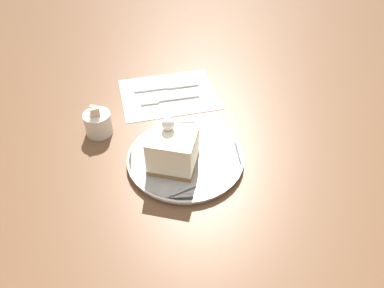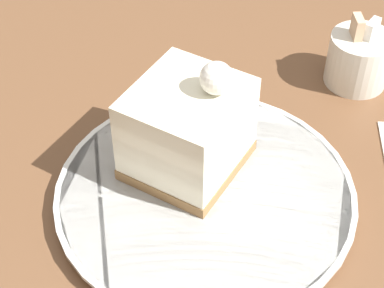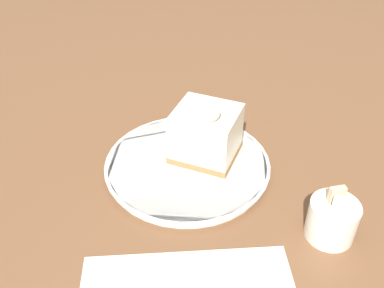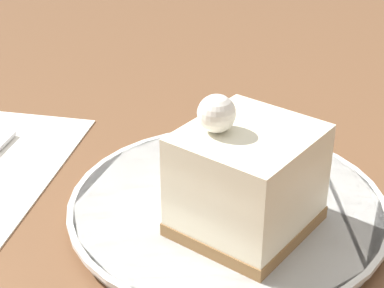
{
  "view_description": "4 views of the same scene",
  "coord_description": "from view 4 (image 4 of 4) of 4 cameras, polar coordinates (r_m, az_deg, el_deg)",
  "views": [
    {
      "loc": [
        -0.58,
        0.04,
        0.58
      ],
      "look_at": [
        0.0,
        -0.01,
        0.05
      ],
      "focal_mm": 35.0,
      "sensor_mm": 36.0,
      "label": 1
    },
    {
      "loc": [
        0.07,
        -0.35,
        0.42
      ],
      "look_at": [
        -0.01,
        -0.0,
        0.07
      ],
      "focal_mm": 60.0,
      "sensor_mm": 36.0,
      "label": 2
    },
    {
      "loc": [
        0.5,
        0.05,
        0.43
      ],
      "look_at": [
        -0.0,
        0.01,
        0.05
      ],
      "focal_mm": 40.0,
      "sensor_mm": 36.0,
      "label": 3
    },
    {
      "loc": [
        -0.12,
        0.4,
        0.3
      ],
      "look_at": [
        0.02,
        0.02,
        0.07
      ],
      "focal_mm": 60.0,
      "sensor_mm": 36.0,
      "label": 4
    }
  ],
  "objects": [
    {
      "name": "ground_plane",
      "position": [
        0.52,
        3.14,
        -6.4
      ],
      "size": [
        4.0,
        4.0,
        0.0
      ],
      "primitive_type": "plane",
      "color": "brown"
    },
    {
      "name": "plate",
      "position": [
        0.51,
        2.8,
        -5.57
      ],
      "size": [
        0.25,
        0.25,
        0.01
      ],
      "color": "silver",
      "rests_on": "ground_plane"
    },
    {
      "name": "cake_slice",
      "position": [
        0.46,
        4.87,
        -3.14
      ],
      "size": [
        0.11,
        0.12,
        0.11
      ],
      "rotation": [
        0.0,
        0.0,
        -0.3
      ],
      "color": "olive",
      "rests_on": "plate"
    }
  ]
}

